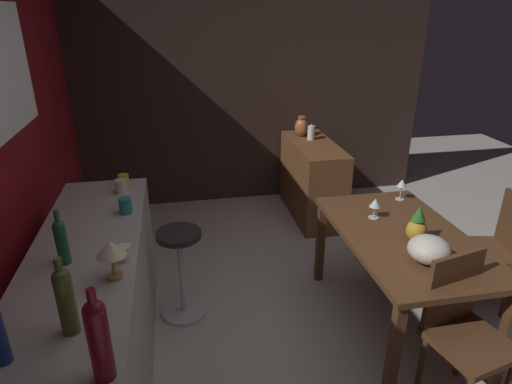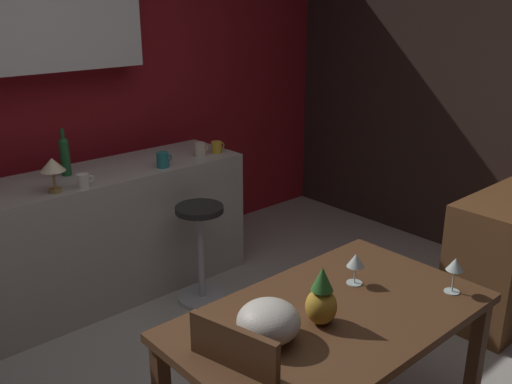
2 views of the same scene
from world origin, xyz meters
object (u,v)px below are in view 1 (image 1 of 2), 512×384
wine_bottle_olive (65,298)px  wine_bottle_ruby (99,337)px  vase_copper (301,127)px  pineapple_centerpiece (417,226)px  sideboard_cabinet (312,180)px  pillar_candle_tall (311,133)px  wine_glass_right (402,184)px  cup_cream (121,186)px  chair_by_doorway (492,247)px  chair_near_window (463,328)px  counter_lamp (111,250)px  bar_stool (181,271)px  wine_bottle_green (61,240)px  cup_teal (125,206)px  dining_table (403,246)px  cup_mustard (124,180)px  fruit_bowl (429,249)px  wine_glass_left (375,203)px  cup_white (125,253)px

wine_bottle_olive → wine_bottle_ruby: size_ratio=0.93×
vase_copper → pineapple_centerpiece: bearing=-177.2°
sideboard_cabinet → vase_copper: bearing=11.4°
vase_copper → pillar_candle_tall: bearing=-155.3°
wine_glass_right → cup_cream: bearing=85.5°
wine_bottle_ruby → chair_by_doorway: bearing=-66.0°
chair_near_window → vase_copper: (2.81, 0.13, 0.43)m
chair_near_window → counter_lamp: size_ratio=4.34×
sideboard_cabinet → chair_by_doorway: bearing=-155.3°
bar_stool → wine_bottle_green: wine_bottle_green is taller
chair_by_doorway → cup_teal: 2.65m
chair_near_window → wine_bottle_olive: (-0.12, 1.98, 0.57)m
dining_table → pillar_candle_tall: size_ratio=7.84×
wine_bottle_green → counter_lamp: wine_bottle_green is taller
dining_table → chair_near_window: 0.67m
wine_bottle_green → counter_lamp: (-0.19, -0.27, 0.02)m
chair_near_window → pillar_candle_tall: 2.70m
pineapple_centerpiece → dining_table: bearing=11.8°
chair_by_doorway → bar_stool: (0.31, 2.28, -0.13)m
dining_table → cup_mustard: size_ratio=11.95×
wine_glass_right → cup_cream: cup_cream is taller
pineapple_centerpiece → fruit_bowl: (-0.24, 0.05, -0.03)m
pineapple_centerpiece → counter_lamp: (-0.32, 1.83, 0.21)m
sideboard_cabinet → chair_near_window: size_ratio=1.21×
bar_stool → pineapple_centerpiece: size_ratio=2.76×
wine_bottle_green → cup_teal: (0.56, -0.27, -0.09)m
wine_bottle_olive → vase_copper: size_ratio=1.59×
chair_by_doorway → cup_mustard: 2.80m
chair_near_window → chair_by_doorway: bearing=-45.4°
chair_by_doorway → wine_glass_left: size_ratio=5.97×
fruit_bowl → wine_bottle_ruby: (-0.72, 1.74, 0.26)m
bar_stool → counter_lamp: 1.11m
sideboard_cabinet → cup_cream: 2.25m
wine_bottle_green → pillar_candle_tall: 3.04m
dining_table → chair_near_window: chair_near_window is taller
fruit_bowl → wine_bottle_green: wine_bottle_green is taller
pillar_candle_tall → chair_near_window: bearing=-178.7°
bar_stool → vase_copper: (1.76, -1.40, 0.55)m
cup_white → vase_copper: 2.94m
wine_bottle_olive → cup_white: size_ratio=3.31×
cup_white → cup_mustard: cup_white is taller
pineapple_centerpiece → wine_bottle_olive: wine_bottle_olive is taller
cup_white → chair_by_doorway: bearing=-82.6°
bar_stool → pillar_candle_tall: (1.62, -1.47, 0.53)m
chair_by_doorway → wine_glass_left: bearing=78.3°
cup_cream → vase_copper: 2.30m
cup_white → cup_teal: bearing=4.1°
wine_bottle_ruby → fruit_bowl: bearing=-67.6°
cup_cream → vase_copper: bearing=-50.7°
chair_by_doorway → cup_cream: (0.62, 2.66, 0.45)m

